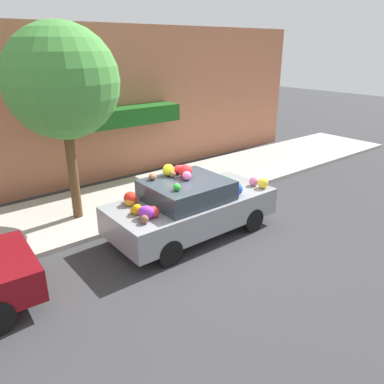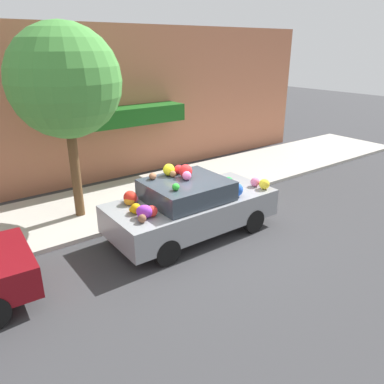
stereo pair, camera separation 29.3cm
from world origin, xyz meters
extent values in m
plane|color=#38383A|center=(0.00, 0.00, 0.00)|extent=(60.00, 60.00, 0.00)
cube|color=#B2ADA3|center=(0.00, 2.70, 0.05)|extent=(24.00, 3.20, 0.10)
cube|color=#B26B4C|center=(0.00, 4.95, 2.48)|extent=(18.00, 0.30, 4.95)
cube|color=#195919|center=(0.47, 4.35, 2.18)|extent=(4.32, 0.90, 0.55)
cylinder|color=brown|center=(-1.87, 2.40, 1.35)|extent=(0.24, 0.24, 2.48)
sphere|color=#47933D|center=(-1.87, 2.40, 3.52)|extent=(2.66, 2.66, 2.66)
cylinder|color=red|center=(0.32, 1.59, 0.38)|extent=(0.20, 0.20, 0.55)
sphere|color=red|center=(0.32, 1.59, 0.71)|extent=(0.18, 0.18, 0.18)
cube|color=gray|center=(0.00, -0.07, 0.62)|extent=(4.06, 1.81, 0.66)
cube|color=#333D47|center=(-0.16, -0.07, 1.17)|extent=(1.83, 1.59, 0.45)
cylinder|color=black|center=(1.26, 0.75, 0.29)|extent=(0.59, 0.18, 0.59)
cylinder|color=black|center=(1.25, -0.90, 0.29)|extent=(0.59, 0.18, 0.59)
cylinder|color=black|center=(-1.25, 0.76, 0.29)|extent=(0.59, 0.18, 0.59)
cylinder|color=black|center=(-1.26, -0.89, 0.29)|extent=(0.59, 0.18, 0.59)
ellipsoid|color=green|center=(-0.70, -0.43, 1.48)|extent=(0.24, 0.24, 0.15)
sphere|color=blue|center=(0.89, -0.63, 1.11)|extent=(0.46, 0.46, 0.33)
sphere|color=yellow|center=(-0.27, 0.49, 1.54)|extent=(0.40, 0.40, 0.28)
ellipsoid|color=orange|center=(-1.54, 0.02, 1.01)|extent=(0.15, 0.13, 0.12)
sphere|color=yellow|center=(1.78, -0.70, 1.08)|extent=(0.27, 0.27, 0.26)
ellipsoid|color=purple|center=(-1.45, -0.38, 1.09)|extent=(0.45, 0.45, 0.28)
sphere|color=red|center=(-0.03, 0.14, 1.56)|extent=(0.40, 0.40, 0.31)
sphere|color=green|center=(1.15, -0.05, 1.08)|extent=(0.33, 0.33, 0.26)
sphere|color=#E99F0E|center=(-1.51, -0.09, 1.06)|extent=(0.32, 0.32, 0.23)
sphere|color=red|center=(-1.35, 0.46, 1.10)|extent=(0.43, 0.43, 0.30)
sphere|color=red|center=(-1.31, -0.42, 1.07)|extent=(0.34, 0.34, 0.24)
ellipsoid|color=orange|center=(-1.40, 0.40, 1.05)|extent=(0.30, 0.28, 0.20)
ellipsoid|color=brown|center=(-0.73, 0.48, 1.48)|extent=(0.27, 0.27, 0.15)
sphere|color=brown|center=(-0.27, 0.33, 1.48)|extent=(0.22, 0.22, 0.15)
sphere|color=pink|center=(1.73, -0.43, 1.07)|extent=(0.33, 0.33, 0.23)
sphere|color=pink|center=(-1.24, 0.46, 1.04)|extent=(0.20, 0.20, 0.17)
sphere|color=brown|center=(-1.62, -0.55, 1.04)|extent=(0.19, 0.19, 0.18)
ellipsoid|color=purple|center=(-1.54, -0.41, 1.03)|extent=(0.18, 0.21, 0.16)
sphere|color=red|center=(-0.01, 0.45, 1.51)|extent=(0.31, 0.31, 0.22)
sphere|color=pink|center=(-0.12, -0.03, 1.50)|extent=(0.26, 0.26, 0.21)
camera|label=1|loc=(-5.11, -6.47, 4.30)|focal=35.00mm
camera|label=2|loc=(-4.88, -6.65, 4.30)|focal=35.00mm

